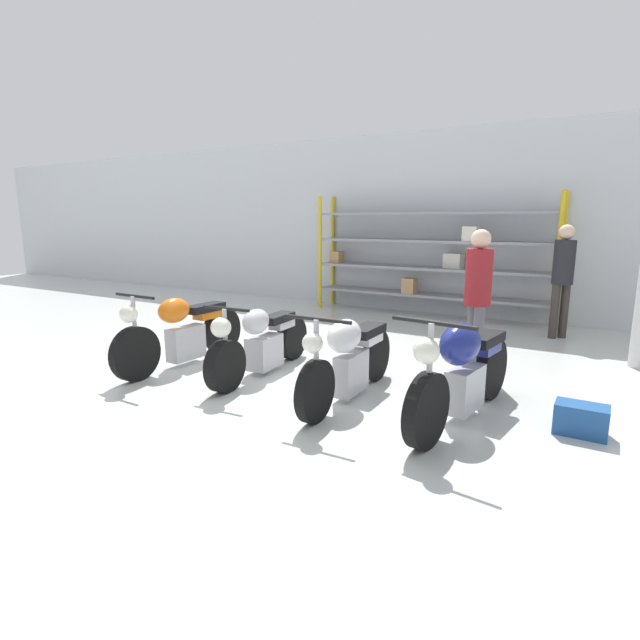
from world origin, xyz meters
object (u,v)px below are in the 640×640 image
motorcycle_silver (261,342)px  motorcycle_blue (463,370)px  person_browsing (478,290)px  motorcycle_white (349,357)px  person_near_rack (563,272)px  shelving_rack (428,256)px  motorcycle_orange (182,331)px  toolbox (581,419)px

motorcycle_silver → motorcycle_blue: size_ratio=0.96×
motorcycle_blue → person_browsing: size_ratio=1.22×
motorcycle_white → person_near_rack: (1.61, 4.22, 0.61)m
shelving_rack → motorcycle_orange: (-1.58, -4.99, -0.73)m
person_near_rack → toolbox: (0.59, -3.96, -0.94)m
motorcycle_white → motorcycle_blue: motorcycle_blue is taller
shelving_rack → toolbox: bearing=-57.0°
motorcycle_white → person_near_rack: bearing=157.7°
motorcycle_orange → toolbox: bearing=94.5°
motorcycle_silver → toolbox: 3.56m
motorcycle_silver → person_browsing: bearing=117.1°
toolbox → motorcycle_orange: bearing=-176.6°
motorcycle_silver → motorcycle_white: 1.36m
motorcycle_white → shelving_rack: bearing=-171.6°
motorcycle_orange → person_browsing: size_ratio=1.21×
toolbox → shelving_rack: bearing=123.0°
person_browsing → toolbox: (1.29, -1.36, -0.92)m
motorcycle_blue → toolbox: 1.10m
motorcycle_silver → person_near_rack: size_ratio=1.16×
motorcycle_orange → person_browsing: (3.36, 1.63, 0.60)m
motorcycle_white → toolbox: motorcycle_white is taller
motorcycle_orange → person_near_rack: bearing=137.4°
motorcycle_orange → motorcycle_blue: bearing=92.0°
toolbox → motorcycle_white: bearing=-173.4°
person_browsing → person_near_rack: person_near_rack is taller
person_near_rack → toolbox: bearing=144.2°
toolbox → person_browsing: bearing=133.5°
shelving_rack → motorcycle_silver: bearing=-95.9°
motorcycle_blue → toolbox: motorcycle_blue is taller
shelving_rack → motorcycle_silver: (-0.49, -4.74, -0.79)m
shelving_rack → motorcycle_white: bearing=-80.2°
motorcycle_white → person_browsing: person_browsing is taller
motorcycle_white → person_near_rack: 4.55m
shelving_rack → person_near_rack: (2.47, -0.75, -0.11)m
motorcycle_silver → motorcycle_white: bearing=75.9°
motorcycle_silver → person_browsing: (2.26, 1.38, 0.65)m
person_browsing → toolbox: person_browsing is taller
motorcycle_orange → motorcycle_blue: motorcycle_blue is taller
person_browsing → toolbox: bearing=95.8°
motorcycle_white → person_browsing: size_ratio=1.16×
shelving_rack → motorcycle_white: size_ratio=2.28×
shelving_rack → motorcycle_silver: size_ratio=2.25×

